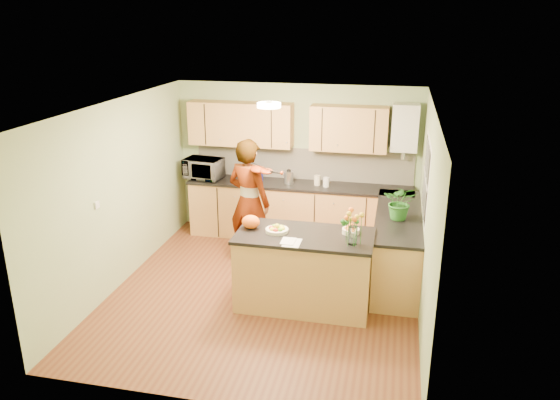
# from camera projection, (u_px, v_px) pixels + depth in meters

# --- Properties ---
(floor) EXTENTS (4.50, 4.50, 0.00)m
(floor) POSITION_uv_depth(u_px,v_px,m) (265.00, 292.00, 7.33)
(floor) COLOR brown
(floor) RESTS_ON ground
(ceiling) EXTENTS (4.00, 4.50, 0.02)m
(ceiling) POSITION_uv_depth(u_px,v_px,m) (263.00, 106.00, 6.52)
(ceiling) COLOR white
(ceiling) RESTS_ON wall_back
(wall_back) EXTENTS (4.00, 0.02, 2.50)m
(wall_back) POSITION_uv_depth(u_px,v_px,m) (297.00, 160.00, 9.00)
(wall_back) COLOR #92AA79
(wall_back) RESTS_ON floor
(wall_front) EXTENTS (4.00, 0.02, 2.50)m
(wall_front) POSITION_uv_depth(u_px,v_px,m) (203.00, 286.00, 4.84)
(wall_front) COLOR #92AA79
(wall_front) RESTS_ON floor
(wall_left) EXTENTS (0.02, 4.50, 2.50)m
(wall_left) POSITION_uv_depth(u_px,v_px,m) (120.00, 194.00, 7.33)
(wall_left) COLOR #92AA79
(wall_left) RESTS_ON floor
(wall_right) EXTENTS (0.02, 4.50, 2.50)m
(wall_right) POSITION_uv_depth(u_px,v_px,m) (426.00, 216.00, 6.52)
(wall_right) COLOR #92AA79
(wall_right) RESTS_ON floor
(back_counter) EXTENTS (3.64, 0.62, 0.94)m
(back_counter) POSITION_uv_depth(u_px,v_px,m) (299.00, 211.00, 8.96)
(back_counter) COLOR #B87F49
(back_counter) RESTS_ON floor
(right_counter) EXTENTS (0.62, 2.24, 0.94)m
(right_counter) POSITION_uv_depth(u_px,v_px,m) (397.00, 246.00, 7.62)
(right_counter) COLOR #B87F49
(right_counter) RESTS_ON floor
(splashback) EXTENTS (3.60, 0.02, 0.52)m
(splashback) POSITION_uv_depth(u_px,v_px,m) (303.00, 164.00, 8.98)
(splashback) COLOR beige
(splashback) RESTS_ON back_counter
(upper_cabinets) EXTENTS (3.20, 0.34, 0.70)m
(upper_cabinets) POSITION_uv_depth(u_px,v_px,m) (284.00, 126.00, 8.69)
(upper_cabinets) COLOR #B87F49
(upper_cabinets) RESTS_ON wall_back
(boiler) EXTENTS (0.40, 0.30, 0.86)m
(boiler) POSITION_uv_depth(u_px,v_px,m) (405.00, 128.00, 8.30)
(boiler) COLOR silver
(boiler) RESTS_ON wall_back
(window_right) EXTENTS (0.01, 1.30, 1.05)m
(window_right) POSITION_uv_depth(u_px,v_px,m) (426.00, 178.00, 6.98)
(window_right) COLOR silver
(window_right) RESTS_ON wall_right
(light_switch) EXTENTS (0.02, 0.09, 0.09)m
(light_switch) POSITION_uv_depth(u_px,v_px,m) (97.00, 205.00, 6.75)
(light_switch) COLOR silver
(light_switch) RESTS_ON wall_left
(ceiling_lamp) EXTENTS (0.30, 0.30, 0.07)m
(ceiling_lamp) POSITION_uv_depth(u_px,v_px,m) (269.00, 105.00, 6.81)
(ceiling_lamp) COLOR #FFEABF
(ceiling_lamp) RESTS_ON ceiling
(peninsula_island) EXTENTS (1.69, 0.87, 0.97)m
(peninsula_island) POSITION_uv_depth(u_px,v_px,m) (304.00, 270.00, 6.87)
(peninsula_island) COLOR #B87F49
(peninsula_island) RESTS_ON floor
(fruit_dish) EXTENTS (0.29, 0.29, 0.10)m
(fruit_dish) POSITION_uv_depth(u_px,v_px,m) (277.00, 229.00, 6.77)
(fruit_dish) COLOR beige
(fruit_dish) RESTS_ON peninsula_island
(orange_bowl) EXTENTS (0.21, 0.21, 0.12)m
(orange_bowl) POSITION_uv_depth(u_px,v_px,m) (351.00, 229.00, 6.72)
(orange_bowl) COLOR beige
(orange_bowl) RESTS_ON peninsula_island
(flower_vase) EXTENTS (0.26, 0.26, 0.48)m
(flower_vase) POSITION_uv_depth(u_px,v_px,m) (353.00, 219.00, 6.32)
(flower_vase) COLOR silver
(flower_vase) RESTS_ON peninsula_island
(orange_bag) EXTENTS (0.27, 0.25, 0.17)m
(orange_bag) POSITION_uv_depth(u_px,v_px,m) (251.00, 222.00, 6.87)
(orange_bag) COLOR orange
(orange_bag) RESTS_ON peninsula_island
(papers) EXTENTS (0.20, 0.27, 0.01)m
(papers) POSITION_uv_depth(u_px,v_px,m) (292.00, 243.00, 6.45)
(papers) COLOR white
(papers) RESTS_ON peninsula_island
(violinist) EXTENTS (0.80, 0.67, 1.88)m
(violinist) POSITION_uv_depth(u_px,v_px,m) (249.00, 202.00, 7.95)
(violinist) COLOR tan
(violinist) RESTS_ON floor
(violin) EXTENTS (0.70, 0.61, 0.17)m
(violin) POSITION_uv_depth(u_px,v_px,m) (258.00, 169.00, 7.52)
(violin) COLOR #520E05
(violin) RESTS_ON violinist
(microwave) EXTENTS (0.66, 0.49, 0.34)m
(microwave) POSITION_uv_depth(u_px,v_px,m) (203.00, 169.00, 9.05)
(microwave) COLOR silver
(microwave) RESTS_ON back_counter
(blue_box) EXTENTS (0.35, 0.30, 0.24)m
(blue_box) POSITION_uv_depth(u_px,v_px,m) (252.00, 174.00, 8.91)
(blue_box) COLOR navy
(blue_box) RESTS_ON back_counter
(kettle) EXTENTS (0.15, 0.15, 0.28)m
(kettle) POSITION_uv_depth(u_px,v_px,m) (289.00, 177.00, 8.79)
(kettle) COLOR silver
(kettle) RESTS_ON back_counter
(jar_cream) EXTENTS (0.11, 0.11, 0.16)m
(jar_cream) POSITION_uv_depth(u_px,v_px,m) (317.00, 180.00, 8.72)
(jar_cream) COLOR beige
(jar_cream) RESTS_ON back_counter
(jar_white) EXTENTS (0.10, 0.10, 0.15)m
(jar_white) POSITION_uv_depth(u_px,v_px,m) (326.00, 182.00, 8.63)
(jar_white) COLOR silver
(jar_white) RESTS_ON back_counter
(potted_plant) EXTENTS (0.48, 0.43, 0.48)m
(potted_plant) POSITION_uv_depth(u_px,v_px,m) (401.00, 202.00, 7.22)
(potted_plant) COLOR #276B23
(potted_plant) RESTS_ON right_counter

